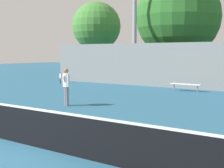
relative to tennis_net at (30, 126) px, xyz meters
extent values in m
plane|color=#285B7A|center=(0.00, 0.00, -0.51)|extent=(100.00, 100.00, 0.00)
cube|color=black|center=(0.00, 0.00, -0.03)|extent=(11.80, 0.03, 0.95)
cube|color=white|center=(0.00, 0.00, 0.47)|extent=(11.80, 0.04, 0.05)
cylinder|color=slate|center=(-3.46, 5.14, -0.08)|extent=(0.14, 0.14, 0.86)
cylinder|color=slate|center=(-3.27, 5.04, -0.08)|extent=(0.14, 0.14, 0.86)
cube|color=white|center=(-3.36, 5.09, 0.64)|extent=(0.43, 0.36, 0.59)
cylinder|color=white|center=(-3.58, 5.20, 0.65)|extent=(0.10, 0.10, 0.57)
cylinder|color=white|center=(-3.15, 4.97, 0.65)|extent=(0.10, 0.10, 0.57)
sphere|color=#8E6647|center=(-3.36, 5.09, 1.08)|extent=(0.21, 0.21, 0.21)
cylinder|color=black|center=(-3.49, 4.84, 0.61)|extent=(0.03, 0.03, 0.22)
torus|color=black|center=(-3.49, 4.84, 0.86)|extent=(0.29, 0.17, 0.31)
cylinder|color=silver|center=(-3.49, 4.84, 0.86)|extent=(0.24, 0.13, 0.27)
cube|color=white|center=(-0.82, 13.23, -0.07)|extent=(1.91, 0.40, 0.04)
cylinder|color=gray|center=(-1.58, 13.23, -0.30)|extent=(0.06, 0.06, 0.42)
cylinder|color=gray|center=(-0.05, 13.23, -0.30)|extent=(0.06, 0.06, 0.42)
cylinder|color=#939399|center=(-5.37, 14.72, 3.56)|extent=(0.31, 0.31, 8.15)
cube|color=gray|center=(0.00, 14.49, 1.03)|extent=(25.14, 0.06, 3.07)
cylinder|color=brown|center=(-12.81, 20.03, 1.04)|extent=(0.41, 0.41, 3.09)
sphere|color=#428438|center=(-12.81, 20.03, 4.52)|extent=(4.85, 4.85, 4.85)
cylinder|color=brown|center=(-3.60, 18.58, 0.77)|extent=(0.39, 0.39, 2.56)
sphere|color=#2D6B28|center=(-3.60, 18.58, 4.73)|extent=(6.70, 6.70, 6.70)
camera|label=1|loc=(6.16, -5.35, 1.90)|focal=50.00mm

